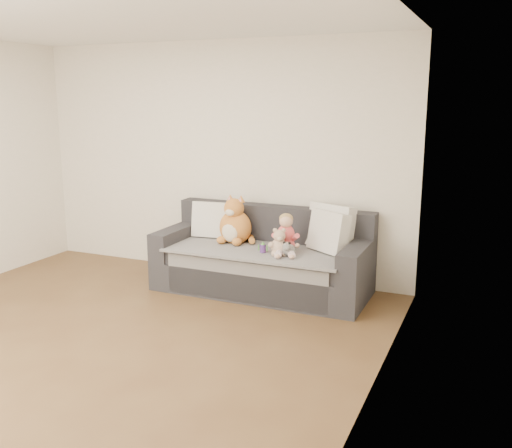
% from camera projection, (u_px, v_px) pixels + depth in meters
% --- Properties ---
extents(room_shell, '(5.00, 5.00, 5.00)m').
position_uv_depth(room_shell, '(98.00, 185.00, 4.55)').
color(room_shell, brown).
rests_on(room_shell, ground).
extents(sofa, '(2.20, 0.94, 0.85)m').
position_uv_depth(sofa, '(263.00, 262.00, 5.94)').
color(sofa, '#28272C').
rests_on(sofa, ground).
extents(cushion_left, '(0.45, 0.25, 0.40)m').
position_uv_depth(cushion_left, '(212.00, 220.00, 6.28)').
color(cushion_left, silver).
rests_on(cushion_left, sofa).
extents(cushion_right_back, '(0.54, 0.39, 0.47)m').
position_uv_depth(cushion_right_back, '(331.00, 227.00, 5.80)').
color(cushion_right_back, silver).
rests_on(cushion_right_back, sofa).
extents(cushion_right_front, '(0.49, 0.41, 0.42)m').
position_uv_depth(cushion_right_front, '(329.00, 232.00, 5.66)').
color(cushion_right_front, silver).
rests_on(cushion_right_front, sofa).
extents(toddler, '(0.28, 0.40, 0.40)m').
position_uv_depth(toddler, '(286.00, 236.00, 5.65)').
color(toddler, '#CE484E').
rests_on(toddler, sofa).
extents(plush_cat, '(0.43, 0.36, 0.54)m').
position_uv_depth(plush_cat, '(235.00, 224.00, 6.04)').
color(plush_cat, '#C27B2B').
rests_on(plush_cat, sofa).
extents(teddy_bear, '(0.21, 0.17, 0.27)m').
position_uv_depth(teddy_bear, '(279.00, 244.00, 5.56)').
color(teddy_bear, tan).
rests_on(teddy_bear, sofa).
extents(plush_cow, '(0.13, 0.20, 0.16)m').
position_uv_depth(plush_cow, '(288.00, 250.00, 5.53)').
color(plush_cow, white).
rests_on(plush_cow, sofa).
extents(sippy_cup, '(0.10, 0.07, 0.11)m').
position_uv_depth(sippy_cup, '(263.00, 247.00, 5.66)').
color(sippy_cup, '#583187').
rests_on(sippy_cup, sofa).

